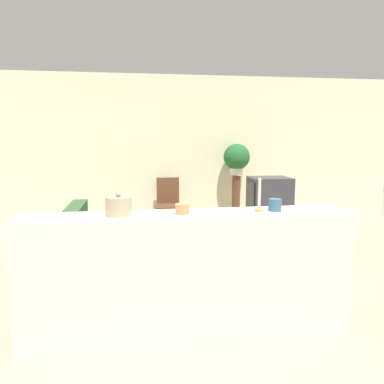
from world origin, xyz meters
TOP-DOWN VIEW (x-y plane):
  - ground_plane at (0.00, 0.00)m, footprint 14.00×14.00m
  - wall_back at (0.00, 3.43)m, footprint 9.00×0.06m
  - couch at (-0.85, 1.26)m, footprint 1.00×1.81m
  - tv_stand at (1.53, 1.85)m, footprint 0.83×0.55m
  - television at (1.52, 1.85)m, footprint 0.59×0.48m
  - wooden_chair at (0.15, 3.06)m, footprint 0.44×0.44m
  - plant_stand at (1.38, 3.14)m, footprint 0.15×0.15m
  - potted_plant at (1.38, 3.14)m, footprint 0.47×0.47m
  - foreground_counter at (0.00, -0.39)m, footprint 2.70×0.44m
  - decorative_bowl at (-0.56, -0.39)m, footprint 0.21×0.21m
  - candle_jar at (-0.05, -0.39)m, footprint 0.11×0.11m
  - candlestick at (0.60, -0.39)m, footprint 0.07×0.07m
  - coffee_tin at (0.74, -0.39)m, footprint 0.11×0.11m

SIDE VIEW (x-z plane):
  - ground_plane at x=0.00m, z-range 0.00..0.00m
  - couch at x=-0.85m, z-range -0.10..0.62m
  - tv_stand at x=1.53m, z-range 0.00..0.52m
  - plant_stand at x=1.38m, z-range 0.00..0.94m
  - foreground_counter at x=0.00m, z-range 0.00..0.99m
  - wooden_chair at x=0.15m, z-range 0.05..0.95m
  - television at x=1.52m, z-range 0.52..1.03m
  - candle_jar at x=-0.05m, z-range 0.99..1.07m
  - coffee_tin at x=0.74m, z-range 0.99..1.09m
  - decorative_bowl at x=-0.56m, z-range 0.97..1.17m
  - candlestick at x=0.60m, z-range 0.94..1.23m
  - potted_plant at x=1.38m, z-range 0.97..1.52m
  - wall_back at x=0.00m, z-range 0.00..2.70m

